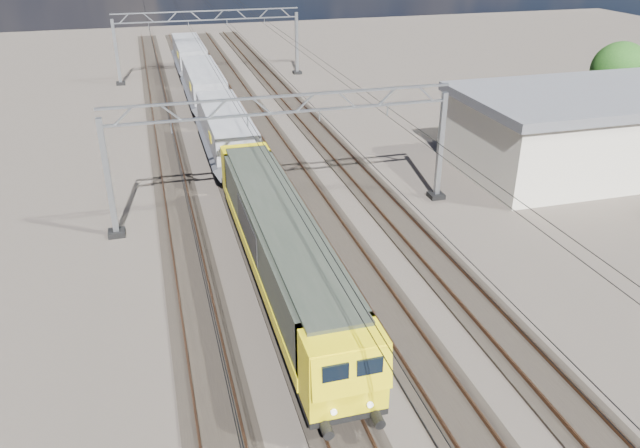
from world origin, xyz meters
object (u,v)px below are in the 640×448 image
object	(u,v)px
catenary_gantry_far	(209,42)
catenary_gantry_mid	(285,152)
hopper_wagon_lead	(226,132)
locomotive	(281,245)
hopper_wagon_third	(190,55)
hopper_wagon_mid	(204,85)
industrial_shed	(595,129)
tree_far	(624,73)

from	to	relation	value
catenary_gantry_far	catenary_gantry_mid	bearing A→B (deg)	-90.00
catenary_gantry_far	hopper_wagon_lead	world-z (taller)	catenary_gantry_far
catenary_gantry_mid	locomotive	xyz separation A→B (m)	(-2.00, -7.82, -1.58)
locomotive	hopper_wagon_third	world-z (taller)	locomotive
hopper_wagon_mid	catenary_gantry_mid	bearing A→B (deg)	-85.25
catenary_gantry_far	hopper_wagon_lead	distance (m)	26.26
locomotive	catenary_gantry_far	bearing A→B (deg)	87.39
hopper_wagon_mid	industrial_shed	size ratio (longest dim) A/B	0.70
tree_far	catenary_gantry_mid	bearing A→B (deg)	-162.11
catenary_gantry_mid	hopper_wagon_third	xyz separation A→B (m)	(-2.00, 38.27, -1.67)
catenary_gantry_far	hopper_wagon_third	xyz separation A→B (m)	(-2.00, 2.27, -1.67)
tree_far	hopper_wagon_mid	bearing A→B (deg)	156.16
hopper_wagon_lead	hopper_wagon_mid	distance (m)	14.20
hopper_wagon_mid	hopper_wagon_third	size ratio (longest dim) A/B	1.00
locomotive	hopper_wagon_mid	world-z (taller)	locomotive
hopper_wagon_mid	tree_far	bearing A→B (deg)	-23.84
hopper_wagon_lead	industrial_shed	xyz separation A→B (m)	(24.00, -7.87, 0.49)
catenary_gantry_far	hopper_wagon_mid	distance (m)	12.21
hopper_wagon_lead	hopper_wagon_mid	size ratio (longest dim) A/B	1.00
catenary_gantry_mid	catenary_gantry_far	size ratio (longest dim) A/B	1.00
catenary_gantry_far	industrial_shed	xyz separation A→B (m)	(22.00, -34.00, -1.18)
catenary_gantry_mid	hopper_wagon_lead	xyz separation A→B (m)	(-2.00, 9.87, -1.67)
hopper_wagon_lead	locomotive	bearing A→B (deg)	-90.00
catenary_gantry_far	industrial_shed	world-z (taller)	catenary_gantry_far
hopper_wagon_third	tree_far	distance (m)	43.13
catenary_gantry_far	tree_far	world-z (taller)	catenary_gantry_far
catenary_gantry_far	locomotive	world-z (taller)	catenary_gantry_far
tree_far	locomotive	bearing A→B (deg)	-151.41
catenary_gantry_far	tree_far	size ratio (longest dim) A/B	2.90
catenary_gantry_mid	industrial_shed	distance (m)	22.12
catenary_gantry_far	locomotive	distance (m)	43.90
catenary_gantry_mid	hopper_wagon_third	world-z (taller)	catenary_gantry_mid
catenary_gantry_far	hopper_wagon_lead	bearing A→B (deg)	-94.38
catenary_gantry_far	industrial_shed	size ratio (longest dim) A/B	1.07
hopper_wagon_lead	hopper_wagon_third	distance (m)	28.40
hopper_wagon_mid	hopper_wagon_third	bearing A→B (deg)	90.00
tree_far	hopper_wagon_third	bearing A→B (deg)	138.61
hopper_wagon_third	industrial_shed	world-z (taller)	industrial_shed
hopper_wagon_lead	tree_far	world-z (taller)	tree_far
catenary_gantry_far	hopper_wagon_mid	bearing A→B (deg)	-99.52
industrial_shed	tree_far	world-z (taller)	tree_far
catenary_gantry_mid	hopper_wagon_mid	xyz separation A→B (m)	(-2.00, 24.07, -1.67)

